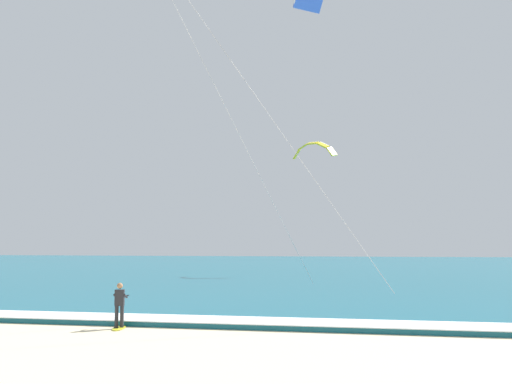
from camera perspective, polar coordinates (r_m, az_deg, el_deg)
sea at (r=81.49m, az=6.22°, el=-7.26°), size 200.00×120.00×0.20m
surf_foam at (r=23.50m, az=-7.37°, el=-12.25°), size 200.00×2.18×0.04m
surfboard at (r=22.79m, az=-13.32°, el=-12.87°), size 0.73×1.46×0.09m
kitesurfer at (r=22.70m, az=-13.26°, el=-10.58°), size 0.59×0.59×1.69m
kite_distant at (r=59.22m, az=5.66°, el=4.32°), size 4.63×2.26×1.73m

